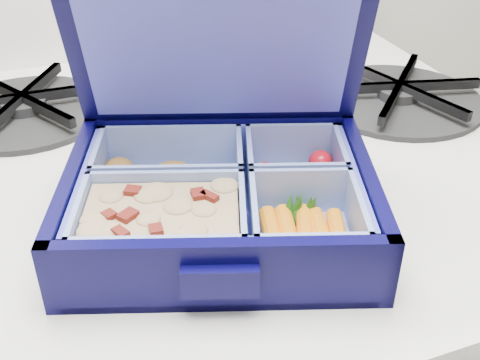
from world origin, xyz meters
name	(u,v)px	position (x,y,z in m)	size (l,w,h in m)	color
bento_box	(220,200)	(-0.41, 1.50, 1.01)	(0.24, 0.19, 0.06)	#040230
burner_grate	(399,91)	(-0.14, 1.66, 0.99)	(0.20, 0.20, 0.03)	black
burner_grate_rear	(24,106)	(-0.55, 1.78, 0.99)	(0.19, 0.19, 0.02)	black
fork	(206,135)	(-0.37, 1.66, 0.98)	(0.02, 0.18, 0.01)	silver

